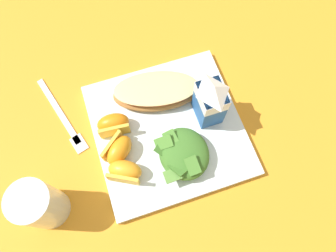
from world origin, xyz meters
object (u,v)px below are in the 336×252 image
orange_wedge_middle (118,150)px  milk_carton (210,100)px  cheesy_pizza_bread (158,91)px  orange_wedge_rear (125,171)px  green_salad_pile (184,154)px  metal_fork (64,120)px  white_plate (168,129)px  orange_wedge_front (113,124)px  drinking_clear_cup (40,205)px

orange_wedge_middle → milk_carton: bearing=97.5°
milk_carton → orange_wedge_middle: bearing=-82.5°
cheesy_pizza_bread → milk_carton: (0.07, 0.08, 0.04)m
cheesy_pizza_bread → orange_wedge_middle: bearing=-48.7°
orange_wedge_rear → green_salad_pile: bearing=88.8°
milk_carton → metal_fork: 0.29m
white_plate → orange_wedge_front: bearing=-108.3°
orange_wedge_middle → metal_fork: 0.14m
green_salad_pile → white_plate: bearing=-172.2°
orange_wedge_rear → drinking_clear_cup: size_ratio=0.64×
orange_wedge_middle → metal_fork: bearing=-140.0°
orange_wedge_front → metal_fork: (-0.05, -0.09, -0.03)m
green_salad_pile → metal_fork: 0.25m
drinking_clear_cup → orange_wedge_rear: bearing=95.7°
orange_wedge_rear → cheesy_pizza_bread: bearing=142.1°
milk_carton → drinking_clear_cup: bearing=-76.2°
cheesy_pizza_bread → milk_carton: bearing=49.3°
white_plate → cheesy_pizza_bread: bearing=177.5°
white_plate → green_salad_pile: (0.06, 0.01, 0.03)m
green_salad_pile → metal_fork: bearing=-127.1°
drinking_clear_cup → orange_wedge_middle: bearing=111.3°
cheesy_pizza_bread → orange_wedge_front: 0.11m
metal_fork → drinking_clear_cup: (0.16, -0.06, 0.05)m
orange_wedge_front → green_salad_pile: bearing=47.9°
orange_wedge_middle → cheesy_pizza_bread: bearing=131.3°
metal_fork → green_salad_pile: bearing=52.9°
green_salad_pile → orange_wedge_middle: (-0.04, -0.11, -0.00)m
white_plate → cheesy_pizza_bread: size_ratio=1.53×
white_plate → drinking_clear_cup: size_ratio=2.55×
white_plate → orange_wedge_rear: 0.12m
white_plate → metal_fork: (-0.09, -0.19, -0.01)m
milk_carton → orange_wedge_rear: 0.20m
milk_carton → metal_fork: milk_carton is taller
green_salad_pile → orange_wedge_middle: bearing=-112.1°
white_plate → green_salad_pile: 0.07m
cheesy_pizza_bread → milk_carton: size_ratio=1.67×
orange_wedge_front → orange_wedge_middle: bearing=-4.6°
green_salad_pile → drinking_clear_cup: drinking_clear_cup is taller
metal_fork → drinking_clear_cup: size_ratio=1.69×
white_plate → metal_fork: size_ratio=1.51×
green_salad_pile → milk_carton: bearing=133.2°
orange_wedge_rear → drinking_clear_cup: drinking_clear_cup is taller
cheesy_pizza_bread → orange_wedge_middle: size_ratio=2.65×
cheesy_pizza_bread → orange_wedge_front: bearing=-68.0°
green_salad_pile → cheesy_pizza_bread: bearing=-177.7°
milk_carton → orange_wedge_rear: (0.07, -0.18, -0.04)m
green_salad_pile → drinking_clear_cup: (0.01, -0.26, 0.02)m
milk_carton → drinking_clear_cup: milk_carton is taller
drinking_clear_cup → metal_fork: bearing=160.2°
cheesy_pizza_bread → orange_wedge_middle: orange_wedge_middle is taller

